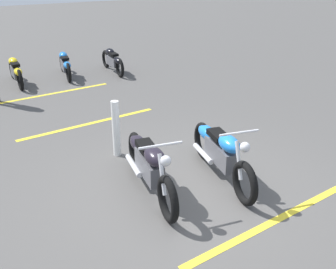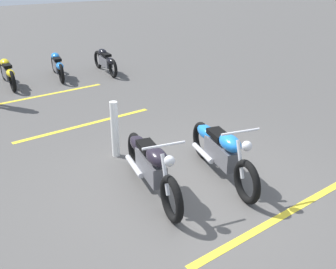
# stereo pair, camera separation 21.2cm
# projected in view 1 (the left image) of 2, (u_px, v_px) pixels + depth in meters

# --- Properties ---
(ground_plane) EXTENTS (60.00, 60.00, 0.00)m
(ground_plane) POSITION_uv_depth(u_px,v_px,m) (193.00, 189.00, 6.26)
(ground_plane) COLOR #514F4C
(motorcycle_bright_foreground) EXTENTS (2.20, 0.71, 1.04)m
(motorcycle_bright_foreground) POSITION_uv_depth(u_px,v_px,m) (220.00, 151.00, 6.46)
(motorcycle_bright_foreground) COLOR black
(motorcycle_bright_foreground) RESTS_ON ground
(motorcycle_dark_foreground) EXTENTS (2.22, 0.67, 1.04)m
(motorcycle_dark_foreground) POSITION_uv_depth(u_px,v_px,m) (149.00, 164.00, 6.07)
(motorcycle_dark_foreground) COLOR black
(motorcycle_dark_foreground) RESTS_ON ground
(motorcycle_row_far_left) EXTENTS (1.92, 0.30, 0.72)m
(motorcycle_row_far_left) POSITION_uv_depth(u_px,v_px,m) (113.00, 60.00, 12.59)
(motorcycle_row_far_left) COLOR black
(motorcycle_row_far_left) RESTS_ON ground
(motorcycle_row_left) EXTENTS (1.91, 0.41, 0.72)m
(motorcycle_row_left) POSITION_uv_depth(u_px,v_px,m) (65.00, 64.00, 12.10)
(motorcycle_row_left) COLOR black
(motorcycle_row_left) RESTS_ON ground
(motorcycle_row_center) EXTENTS (1.96, 0.27, 0.74)m
(motorcycle_row_center) POSITION_uv_depth(u_px,v_px,m) (16.00, 71.00, 11.36)
(motorcycle_row_center) COLOR black
(motorcycle_row_center) RESTS_ON ground
(bollard_post) EXTENTS (0.14, 0.14, 1.04)m
(bollard_post) POSITION_uv_depth(u_px,v_px,m) (116.00, 129.00, 7.17)
(bollard_post) COLOR white
(bollard_post) RESTS_ON ground
(parking_stripe_near) EXTENTS (0.41, 3.20, 0.01)m
(parking_stripe_near) POSITION_uv_depth(u_px,v_px,m) (273.00, 222.00, 5.49)
(parking_stripe_near) COLOR yellow
(parking_stripe_near) RESTS_ON ground
(parking_stripe_mid) EXTENTS (0.41, 3.20, 0.01)m
(parking_stripe_mid) POSITION_uv_depth(u_px,v_px,m) (90.00, 124.00, 8.77)
(parking_stripe_mid) COLOR yellow
(parking_stripe_mid) RESTS_ON ground
(parking_stripe_far) EXTENTS (0.41, 3.20, 0.01)m
(parking_stripe_far) POSITION_uv_depth(u_px,v_px,m) (53.00, 93.00, 10.74)
(parking_stripe_far) COLOR yellow
(parking_stripe_far) RESTS_ON ground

